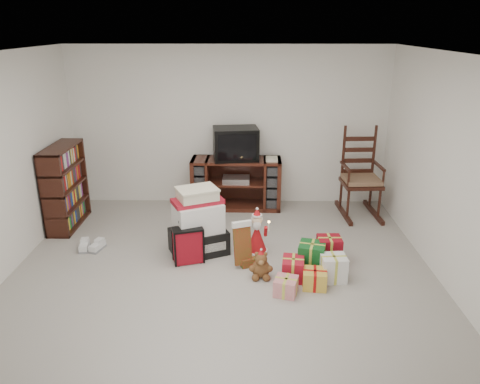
# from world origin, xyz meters

# --- Properties ---
(room) EXTENTS (5.01, 5.01, 2.51)m
(room) POSITION_xyz_m (0.00, 0.00, 1.25)
(room) COLOR #ACA69E
(room) RESTS_ON ground
(tv_stand) EXTENTS (1.41, 0.53, 0.80)m
(tv_stand) POSITION_xyz_m (0.12, 2.22, 0.40)
(tv_stand) COLOR #481914
(tv_stand) RESTS_ON floor
(bookshelf) EXTENTS (0.32, 0.97, 1.18)m
(bookshelf) POSITION_xyz_m (-2.31, 1.48, 0.57)
(bookshelf) COLOR #34180E
(bookshelf) RESTS_ON floor
(rocking_chair) EXTENTS (0.61, 0.95, 1.39)m
(rocking_chair) POSITION_xyz_m (2.02, 2.00, 0.48)
(rocking_chair) COLOR #34180E
(rocking_chair) RESTS_ON floor
(gift_pile) EXTENTS (0.82, 0.73, 0.85)m
(gift_pile) POSITION_xyz_m (-0.33, 0.63, 0.37)
(gift_pile) COLOR black
(gift_pile) RESTS_ON floor
(red_suitcase) EXTENTS (0.39, 0.28, 0.53)m
(red_suitcase) POSITION_xyz_m (-0.43, 0.36, 0.23)
(red_suitcase) COLOR maroon
(red_suitcase) RESTS_ON floor
(stocking) EXTENTS (0.30, 0.21, 0.59)m
(stocking) POSITION_xyz_m (0.24, 0.26, 0.29)
(stocking) COLOR #0B6518
(stocking) RESTS_ON floor
(teddy_bear) EXTENTS (0.21, 0.19, 0.32)m
(teddy_bear) POSITION_xyz_m (0.45, 0.00, 0.14)
(teddy_bear) COLOR brown
(teddy_bear) RESTS_ON floor
(santa_figurine) EXTENTS (0.30, 0.28, 0.61)m
(santa_figurine) POSITION_xyz_m (0.42, 0.63, 0.23)
(santa_figurine) COLOR #B31318
(santa_figurine) RESTS_ON floor
(mrs_claus_figurine) EXTENTS (0.27, 0.26, 0.56)m
(mrs_claus_figurine) POSITION_xyz_m (-0.34, 1.05, 0.21)
(mrs_claus_figurine) COLOR #B31318
(mrs_claus_figurine) RESTS_ON floor
(sneaker_pair) EXTENTS (0.34, 0.29, 0.09)m
(sneaker_pair) POSITION_xyz_m (-1.74, 0.67, 0.05)
(sneaker_pair) COLOR silver
(sneaker_pair) RESTS_ON floor
(gift_cluster) EXTENTS (0.77, 1.07, 0.26)m
(gift_cluster) POSITION_xyz_m (1.04, -0.01, 0.13)
(gift_cluster) COLOR maroon
(gift_cluster) RESTS_ON floor
(crt_television) EXTENTS (0.73, 0.57, 0.49)m
(crt_television) POSITION_xyz_m (0.11, 2.21, 1.05)
(crt_television) COLOR black
(crt_television) RESTS_ON tv_stand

